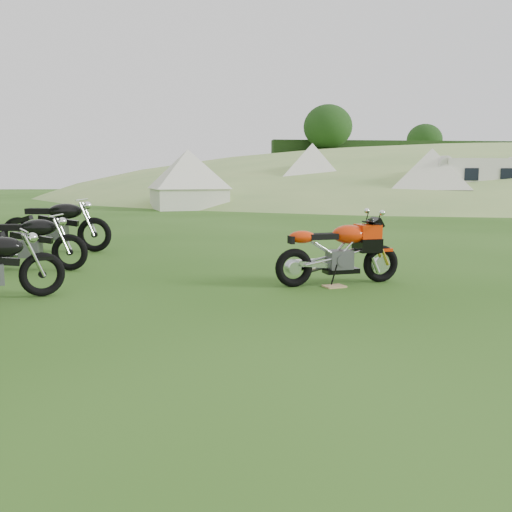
{
  "coord_description": "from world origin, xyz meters",
  "views": [
    {
      "loc": [
        -0.69,
        -5.6,
        1.5
      ],
      "look_at": [
        0.02,
        0.4,
        0.64
      ],
      "focal_mm": 40.0,
      "sensor_mm": 36.0,
      "label": 1
    }
  ],
  "objects": [
    {
      "name": "vintage_moto_d",
      "position": [
        -3.29,
        5.97,
        0.56
      ],
      "size": [
        2.18,
        0.83,
        1.12
      ],
      "primitive_type": null,
      "rotation": [
        0.0,
        0.0,
        -0.16
      ],
      "color": "black",
      "rests_on": "ground"
    },
    {
      "name": "hedgerow",
      "position": [
        24.0,
        40.0,
        0.0
      ],
      "size": [
        36.0,
        1.2,
        8.6
      ],
      "primitive_type": null,
      "color": "black",
      "rests_on": "ground"
    },
    {
      "name": "tent_left",
      "position": [
        -0.69,
        20.41,
        1.32
      ],
      "size": [
        3.6,
        3.6,
        2.65
      ],
      "primitive_type": null,
      "rotation": [
        0.0,
        0.0,
        0.2
      ],
      "color": "silver",
      "rests_on": "ground"
    },
    {
      "name": "ground",
      "position": [
        0.0,
        0.0,
        0.0
      ],
      "size": [
        120.0,
        120.0,
        0.0
      ],
      "primitive_type": "plane",
      "color": "#224B10",
      "rests_on": "ground"
    },
    {
      "name": "tent_mid",
      "position": [
        5.5,
        22.8,
        1.45
      ],
      "size": [
        4.01,
        4.01,
        2.91
      ],
      "primitive_type": null,
      "rotation": [
        0.0,
        0.0,
        -0.22
      ],
      "color": "white",
      "rests_on": "ground"
    },
    {
      "name": "vintage_moto_c",
      "position": [
        -3.21,
        3.72,
        0.48
      ],
      "size": [
        1.86,
        0.7,
        0.95
      ],
      "primitive_type": null,
      "rotation": [
        0.0,
        0.0,
        -0.16
      ],
      "color": "black",
      "rests_on": "ground"
    },
    {
      "name": "caravan",
      "position": [
        11.94,
        18.17,
        1.13
      ],
      "size": [
        4.88,
        2.24,
        2.27
      ],
      "primitive_type": null,
      "rotation": [
        0.0,
        0.0,
        0.01
      ],
      "color": "beige",
      "rests_on": "ground"
    },
    {
      "name": "hillside",
      "position": [
        24.0,
        40.0,
        0.0
      ],
      "size": [
        80.0,
        64.0,
        8.0
      ],
      "primitive_type": "ellipsoid",
      "color": "#70994D",
      "rests_on": "ground"
    },
    {
      "name": "tent_right",
      "position": [
        9.67,
        18.01,
        1.32
      ],
      "size": [
        4.0,
        4.0,
        2.64
      ],
      "primitive_type": null,
      "rotation": [
        0.0,
        0.0,
        -0.4
      ],
      "color": "silver",
      "rests_on": "ground"
    },
    {
      "name": "plywood_board",
      "position": [
        1.26,
        1.81,
        0.01
      ],
      "size": [
        0.32,
        0.29,
        0.02
      ],
      "primitive_type": "cube",
      "rotation": [
        0.0,
        0.0,
        0.27
      ],
      "color": "tan",
      "rests_on": "ground"
    },
    {
      "name": "sport_motorcycle",
      "position": [
        1.36,
        2.0,
        0.52
      ],
      "size": [
        1.79,
        0.71,
        1.04
      ],
      "primitive_type": null,
      "rotation": [
        0.0,
        0.0,
        0.16
      ],
      "color": "red",
      "rests_on": "ground"
    }
  ]
}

